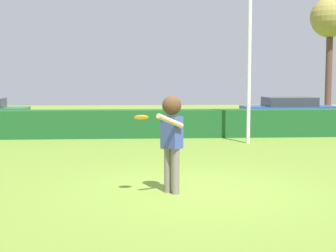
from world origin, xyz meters
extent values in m
plane|color=olive|center=(0.00, 0.00, 0.00)|extent=(60.00, 60.00, 0.00)
cylinder|color=slate|center=(-0.34, -0.22, 0.42)|extent=(0.14, 0.14, 0.84)
cylinder|color=slate|center=(-0.47, -0.07, 0.42)|extent=(0.14, 0.14, 0.84)
cube|color=#384691|center=(-0.41, -0.14, 1.13)|extent=(0.42, 0.43, 0.58)
cylinder|color=tan|center=(-0.46, -0.50, 1.37)|extent=(0.52, 0.47, 0.30)
cylinder|color=tan|center=(-0.56, 0.04, 1.11)|extent=(0.09, 0.09, 0.62)
sphere|color=tan|center=(-0.41, -0.14, 1.59)|extent=(0.22, 0.22, 0.22)
sphere|color=#462D19|center=(-0.41, -0.14, 1.62)|extent=(0.35, 0.35, 0.35)
cylinder|color=orange|center=(-0.97, -0.36, 1.43)|extent=(0.25, 0.25, 0.10)
cylinder|color=silver|center=(2.61, 6.81, 3.16)|extent=(0.12, 0.12, 6.32)
cube|color=#195023|center=(0.00, 8.72, 0.49)|extent=(28.38, 0.90, 0.98)
cylinder|color=black|center=(-6.32, 13.58, 0.30)|extent=(0.61, 0.14, 0.60)
cylinder|color=black|center=(-6.19, 11.88, 0.30)|extent=(0.61, 0.14, 0.60)
cube|color=#263FA5|center=(5.94, 13.15, 0.57)|extent=(4.25, 1.83, 0.55)
cube|color=#2D333D|center=(5.94, 13.15, 1.05)|extent=(2.25, 1.63, 0.40)
cylinder|color=black|center=(7.38, 14.04, 0.30)|extent=(0.60, 0.12, 0.60)
cylinder|color=black|center=(7.43, 12.34, 0.30)|extent=(0.60, 0.12, 0.60)
cylinder|color=black|center=(4.44, 13.95, 0.30)|extent=(0.60, 0.12, 0.60)
cylinder|color=black|center=(4.49, 12.25, 0.30)|extent=(0.60, 0.12, 0.60)
cylinder|color=brown|center=(9.39, 17.40, 2.13)|extent=(0.34, 0.34, 4.27)
sphere|color=olive|center=(9.39, 17.40, 5.33)|extent=(2.12, 2.12, 2.12)
camera|label=1|loc=(-1.10, -9.31, 2.12)|focal=54.16mm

